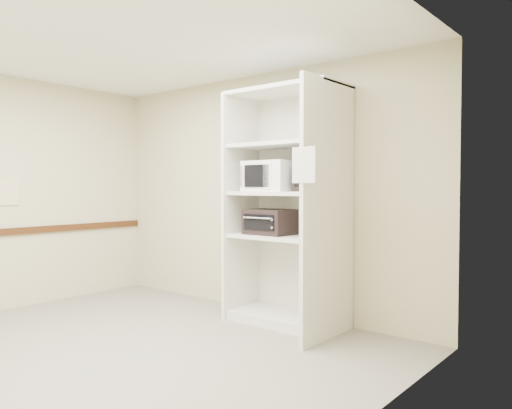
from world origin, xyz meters
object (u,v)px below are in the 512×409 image
Objects in this scene: shelving_unit at (290,215)px; toaster_oven_upper at (317,180)px; microwave at (272,176)px; toaster_oven_lower at (270,222)px.

shelving_unit is 0.47m from toaster_oven_upper.
toaster_oven_upper is at bearing 6.35° from shelving_unit.
microwave is 0.48m from toaster_oven_lower.
toaster_oven_upper is at bearing 9.60° from microwave.
microwave reaches higher than toaster_oven_upper.
microwave is at bearing -168.05° from shelving_unit.
microwave is 1.27× the size of toaster_oven_upper.
microwave reaches higher than toaster_oven_lower.
microwave is at bearing -177.05° from toaster_oven_upper.
toaster_oven_lower is at bearing -176.62° from toaster_oven_upper.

